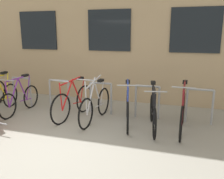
% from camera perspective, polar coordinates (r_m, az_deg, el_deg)
% --- Properties ---
extents(ground_plane, '(42.00, 42.00, 0.00)m').
position_cam_1_polar(ground_plane, '(4.85, -12.63, -12.21)').
color(ground_plane, gray).
extents(storefront_building, '(28.00, 6.50, 6.66)m').
position_cam_1_polar(storefront_building, '(10.52, 5.15, 20.15)').
color(storefront_building, tan).
rests_on(storefront_building, ground).
extents(bike_rack, '(6.62, 0.05, 0.83)m').
position_cam_1_polar(bike_rack, '(6.45, -7.68, -0.77)').
color(bike_rack, gray).
rests_on(bike_rack, ground).
extents(bicycle_blue, '(0.56, 1.67, 1.04)m').
position_cam_1_polar(bicycle_blue, '(5.56, 3.67, -4.34)').
color(bicycle_blue, black).
rests_on(bicycle_blue, ground).
extents(bicycle_silver, '(0.44, 1.74, 1.11)m').
position_cam_1_polar(bicycle_silver, '(5.76, -3.92, -3.64)').
color(bicycle_silver, black).
rests_on(bicycle_silver, ground).
extents(bicycle_black, '(0.49, 1.62, 1.01)m').
position_cam_1_polar(bicycle_black, '(5.37, 9.63, -5.32)').
color(bicycle_black, black).
rests_on(bicycle_black, ground).
extents(bicycle_red, '(0.44, 1.72, 1.03)m').
position_cam_1_polar(bicycle_red, '(6.06, -9.05, -2.87)').
color(bicycle_red, black).
rests_on(bicycle_red, ground).
extents(bicycle_maroon, '(0.44, 1.77, 1.08)m').
position_cam_1_polar(bicycle_maroon, '(5.39, 16.25, -5.28)').
color(bicycle_maroon, black).
rests_on(bicycle_maroon, ground).
extents(bicycle_purple, '(0.44, 1.61, 0.99)m').
position_cam_1_polar(bicycle_purple, '(6.78, -20.83, -2.10)').
color(bicycle_purple, black).
rests_on(bicycle_purple, ground).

